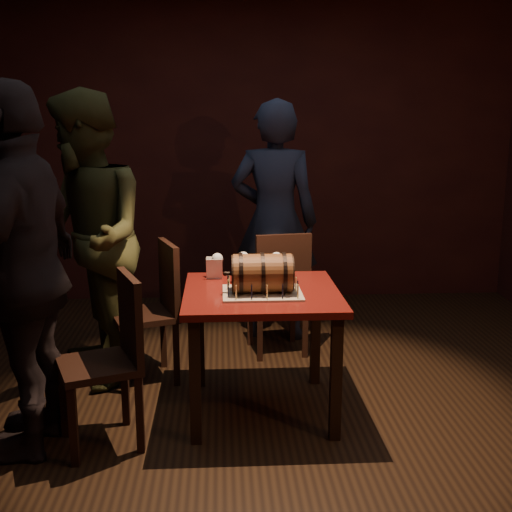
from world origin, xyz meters
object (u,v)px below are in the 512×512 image
pub_table (261,308)px  person_left_rear (86,240)px  chair_left_rear (155,304)px  wine_glass_mid (243,259)px  barrel_cake (262,273)px  wine_glass_left (217,260)px  chair_left_front (113,351)px  wine_glass_right (277,259)px  chair_back (280,287)px  pint_of_ale (238,271)px  person_back (274,221)px  person_left_front (25,272)px

pub_table → person_left_rear: bearing=154.8°
chair_left_rear → person_left_rear: bearing=-179.1°
wine_glass_mid → barrel_cake: bearing=-77.1°
wine_glass_left → wine_glass_mid: same height
pub_table → chair_left_front: 0.89m
wine_glass_right → chair_left_front: size_ratio=0.17×
pub_table → person_left_rear: size_ratio=0.47×
pub_table → chair_back: chair_back is taller
pint_of_ale → chair_left_front: 0.91m
pint_of_ale → chair_back: bearing=66.0°
barrel_cake → chair_left_front: bearing=-162.2°
person_back → person_left_rear: (-1.28, -0.82, 0.02)m
chair_left_front → chair_left_rear: bearing=80.8°
chair_left_front → person_left_front: (-0.42, -0.02, 0.44)m
person_back → wine_glass_left: bearing=77.4°
chair_back → person_back: (-0.01, 0.43, 0.41)m
wine_glass_mid → chair_left_rear: size_ratio=0.17×
person_left_rear → chair_back: bearing=84.4°
pub_table → barrel_cake: (-0.00, -0.07, 0.23)m
wine_glass_left → wine_glass_right: (0.37, 0.01, 0.00)m
pub_table → pint_of_ale: (-0.13, 0.18, 0.18)m
person_left_front → wine_glass_right: bearing=123.4°
barrel_cake → wine_glass_mid: 0.41m
wine_glass_left → chair_left_rear: 0.59m
wine_glass_mid → person_left_front: 1.33m
chair_left_front → person_back: size_ratio=0.50×
wine_glass_mid → wine_glass_right: (0.21, -0.02, 0.00)m
pub_table → person_left_rear: person_left_rear is taller
wine_glass_left → wine_glass_right: 0.37m
chair_left_rear → person_left_front: size_ratio=0.48×
person_left_rear → pub_table: bearing=42.6°
wine_glass_right → person_back: size_ratio=0.09×
chair_left_front → person_left_front: 0.61m
pub_table → wine_glass_left: wine_glass_left is taller
pint_of_ale → chair_left_rear: chair_left_rear is taller
barrel_cake → person_left_rear: 1.25m
wine_glass_left → chair_left_rear: bearing=151.7°
wine_glass_mid → chair_left_front: 1.04m
wine_glass_left → chair_back: (0.45, 0.60, -0.35)m
wine_glass_right → barrel_cake: bearing=-106.7°
barrel_cake → chair_left_rear: barrel_cake is taller
pub_table → chair_back: size_ratio=0.97×
pub_table → chair_left_front: chair_left_front is taller
chair_left_front → wine_glass_mid: bearing=42.6°
pub_table → person_left_front: 1.33m
wine_glass_left → person_left_rear: bearing=165.5°
pub_table → chair_left_rear: 0.86m
person_back → pub_table: bearing=92.7°
chair_back → person_left_front: (-1.43, -1.25, 0.44)m
chair_back → person_left_front: size_ratio=0.48×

